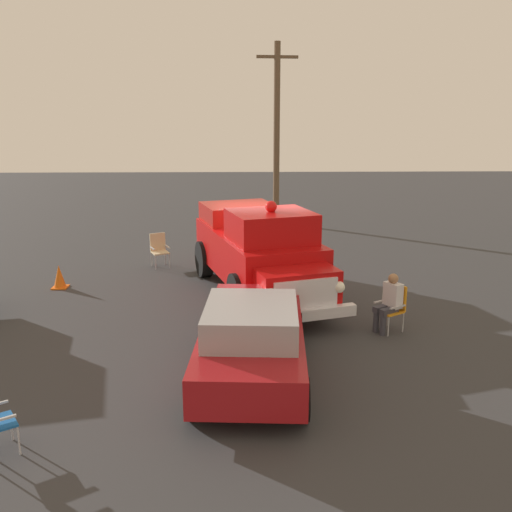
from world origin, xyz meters
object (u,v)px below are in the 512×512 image
object	(u,v)px
lawn_chair_near_truck	(393,304)
utility_pole	(277,132)
classic_hot_rod	(252,337)
traffic_cone	(59,277)
lawn_chair_by_car	(159,247)
spectator_seated	(389,301)
vintage_fire_truck	(259,249)

from	to	relation	value
lawn_chair_near_truck	utility_pole	world-z (taller)	utility_pole
classic_hot_rod	traffic_cone	bearing A→B (deg)	-136.58
classic_hot_rod	lawn_chair_by_car	xyz separation A→B (m)	(-7.60, -2.72, -0.16)
lawn_chair_near_truck	traffic_cone	distance (m)	8.86
lawn_chair_by_car	spectator_seated	world-z (taller)	spectator_seated
spectator_seated	utility_pole	world-z (taller)	utility_pole
traffic_cone	classic_hot_rod	bearing A→B (deg)	43.42
lawn_chair_near_truck	lawn_chair_by_car	world-z (taller)	same
vintage_fire_truck	utility_pole	world-z (taller)	utility_pole
lawn_chair_by_car	lawn_chair_near_truck	bearing A→B (deg)	46.90
classic_hot_rod	spectator_seated	bearing A→B (deg)	124.52
classic_hot_rod	lawn_chair_near_truck	bearing A→B (deg)	124.44
classic_hot_rod	utility_pole	distance (m)	14.95
utility_pole	lawn_chair_near_truck	bearing A→B (deg)	8.25
utility_pole	traffic_cone	distance (m)	11.73
classic_hot_rod	utility_pole	size ratio (longest dim) A/B	0.60
classic_hot_rod	traffic_cone	size ratio (longest dim) A/B	7.04
traffic_cone	vintage_fire_truck	bearing A→B (deg)	83.72
vintage_fire_truck	spectator_seated	xyz separation A→B (m)	(2.75, 2.73, -0.50)
lawn_chair_near_truck	traffic_cone	world-z (taller)	lawn_chair_near_truck
lawn_chair_near_truck	spectator_seated	size ratio (longest dim) A/B	0.79
lawn_chair_by_car	utility_pole	size ratio (longest dim) A/B	0.14
lawn_chair_by_car	utility_pole	world-z (taller)	utility_pole
spectator_seated	vintage_fire_truck	bearing A→B (deg)	-135.21
vintage_fire_truck	lawn_chair_near_truck	bearing A→B (deg)	46.69
spectator_seated	traffic_cone	world-z (taller)	spectator_seated
lawn_chair_near_truck	lawn_chair_by_car	size ratio (longest dim) A/B	1.00
spectator_seated	utility_pole	distance (m)	13.00
lawn_chair_by_car	spectator_seated	distance (m)	7.96
vintage_fire_truck	utility_pole	xyz separation A→B (m)	(-9.75, 1.04, 2.64)
lawn_chair_by_car	classic_hot_rod	bearing A→B (deg)	19.71
spectator_seated	lawn_chair_near_truck	bearing A→B (deg)	122.08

